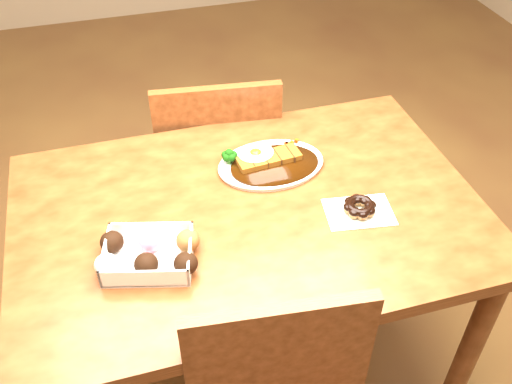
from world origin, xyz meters
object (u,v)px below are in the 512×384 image
object	(u,v)px
table	(249,235)
donut_box	(148,253)
chair_far	(217,165)
katsu_curry_plate	(269,162)
pon_de_ring	(360,207)

from	to	relation	value
table	donut_box	xyz separation A→B (m)	(-0.27, -0.11, 0.13)
table	chair_far	size ratio (longest dim) A/B	1.38
chair_far	donut_box	size ratio (longest dim) A/B	3.54
table	katsu_curry_plate	world-z (taller)	katsu_curry_plate
katsu_curry_plate	donut_box	distance (m)	0.46
table	donut_box	distance (m)	0.32
katsu_curry_plate	donut_box	size ratio (longest dim) A/B	1.21
table	chair_far	world-z (taller)	chair_far
katsu_curry_plate	chair_far	bearing A→B (deg)	100.61
pon_de_ring	chair_far	bearing A→B (deg)	110.79
donut_box	chair_far	bearing A→B (deg)	65.11
table	chair_far	distance (m)	0.56
katsu_curry_plate	pon_de_ring	xyz separation A→B (m)	(0.17, -0.24, 0.00)
pon_de_ring	table	bearing A→B (deg)	160.98
chair_far	pon_de_ring	world-z (taller)	chair_far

